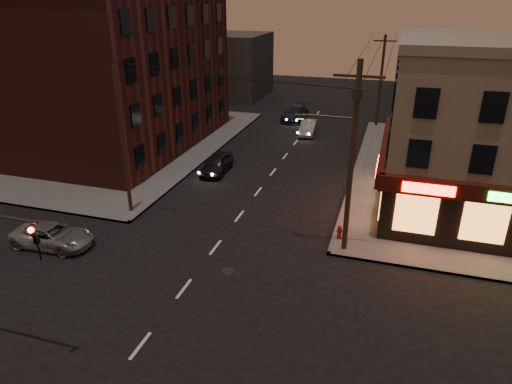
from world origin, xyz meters
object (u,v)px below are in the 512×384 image
at_px(sedan_near, 217,163).
at_px(suv_cross, 53,236).
at_px(sedan_far, 295,113).
at_px(sedan_mid, 308,127).
at_px(fire_hydrant, 339,231).

bearing_deg(sedan_near, suv_cross, -111.02).
bearing_deg(sedan_far, sedan_near, -93.38).
relative_size(sedan_near, sedan_mid, 1.03).
bearing_deg(sedan_mid, suv_cross, -112.62).
bearing_deg(sedan_near, sedan_far, 80.03).
xyz_separation_m(sedan_far, fire_hydrant, (8.28, -25.22, -0.16)).
xyz_separation_m(sedan_mid, sedan_far, (-2.46, 4.95, 0.06)).
distance_m(sedan_near, sedan_far, 17.47).
height_order(sedan_mid, fire_hydrant, sedan_mid).
xyz_separation_m(suv_cross, sedan_near, (4.44, 13.19, 0.10)).
relative_size(sedan_mid, fire_hydrant, 5.20).
bearing_deg(suv_cross, sedan_near, -20.39).
distance_m(suv_cross, fire_hydrant, 15.93).
bearing_deg(sedan_near, fire_hydrant, -39.16).
bearing_deg(sedan_mid, sedan_near, -113.86).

